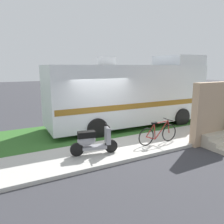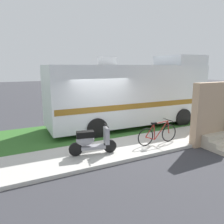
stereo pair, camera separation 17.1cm
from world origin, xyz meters
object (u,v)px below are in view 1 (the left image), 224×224
object	(u,v)px
scooter	(92,141)
pickup_truck_near	(101,96)
motorhome_rv	(130,93)
bicycle	(158,134)
bottle_green	(201,125)

from	to	relation	value
scooter	pickup_truck_near	world-z (taller)	pickup_truck_near
motorhome_rv	bicycle	world-z (taller)	motorhome_rv
pickup_truck_near	bottle_green	world-z (taller)	pickup_truck_near
scooter	bottle_green	distance (m)	5.83
scooter	bottle_green	world-z (taller)	scooter
motorhome_rv	scooter	world-z (taller)	motorhome_rv
motorhome_rv	scooter	size ratio (longest dim) A/B	5.10
pickup_truck_near	bottle_green	distance (m)	7.15
scooter	pickup_truck_near	distance (m)	8.32
motorhome_rv	pickup_truck_near	size ratio (longest dim) A/B	1.52
bottle_green	pickup_truck_near	bearing A→B (deg)	105.74
bicycle	scooter	bearing A→B (deg)	175.55
pickup_truck_near	bicycle	bearing A→B (deg)	-99.61
bicycle	pickup_truck_near	bearing A→B (deg)	80.39
scooter	bottle_green	xyz separation A→B (m)	(5.80, 0.52, -0.35)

